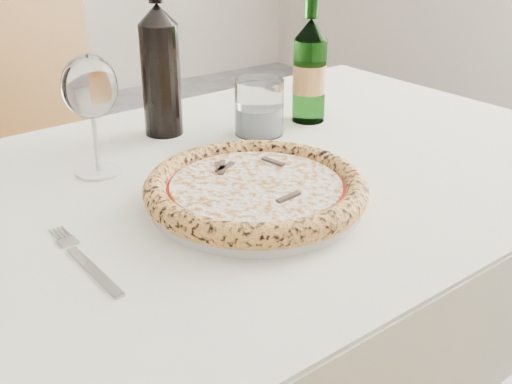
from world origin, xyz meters
TOP-DOWN VIEW (x-y plane):
  - dining_table at (0.08, -0.05)m, footprint 1.38×0.87m
  - chair_far at (0.07, 0.68)m, footprint 0.55×0.55m
  - plate at (0.08, -0.15)m, footprint 0.29×0.29m
  - pizza at (0.08, -0.15)m, footprint 0.31×0.31m
  - fork at (-0.17, -0.16)m, footprint 0.02×0.18m
  - wine_glass at (-0.05, 0.09)m, footprint 0.08×0.08m
  - tumbler at (0.26, 0.09)m, footprint 0.09×0.09m
  - beer_bottle at (0.38, 0.10)m, footprint 0.06×0.06m
  - wine_bottle at (0.12, 0.19)m, footprint 0.07×0.07m

SIDE VIEW (x-z plane):
  - chair_far at x=0.07m, z-range 0.07..1.00m
  - dining_table at x=0.08m, z-range 0.28..1.04m
  - fork at x=-0.17m, z-range 0.76..0.76m
  - plate at x=0.08m, z-range 0.76..0.77m
  - pizza at x=0.08m, z-range 0.77..0.80m
  - tumbler at x=0.26m, z-range 0.75..0.85m
  - beer_bottle at x=0.38m, z-range 0.73..0.97m
  - wine_bottle at x=0.12m, z-range 0.74..1.01m
  - wine_glass at x=-0.05m, z-range 0.80..0.98m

